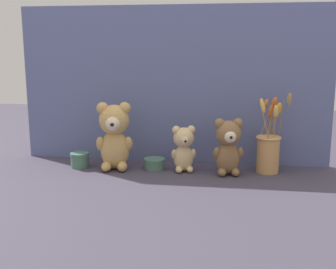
{
  "coord_description": "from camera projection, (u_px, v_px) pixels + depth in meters",
  "views": [
    {
      "loc": [
        0.26,
        -1.75,
        0.53
      ],
      "look_at": [
        0.0,
        0.02,
        0.16
      ],
      "focal_mm": 45.0,
      "sensor_mm": 36.0,
      "label": 1
    }
  ],
  "objects": [
    {
      "name": "ground_plane",
      "position": [
        167.0,
        171.0,
        1.84
      ],
      "size": [
        4.0,
        4.0,
        0.0
      ],
      "primitive_type": "plane",
      "color": "#3D3847"
    },
    {
      "name": "decorative_tin_short",
      "position": [
        154.0,
        164.0,
        1.86
      ],
      "size": [
        0.09,
        0.09,
        0.05
      ],
      "color": "#47705B",
      "rests_on": "ground"
    },
    {
      "name": "backdrop_wall",
      "position": [
        173.0,
        86.0,
        1.93
      ],
      "size": [
        1.43,
        0.02,
        0.72
      ],
      "color": "slate",
      "rests_on": "ground"
    },
    {
      "name": "teddy_bear_large",
      "position": [
        114.0,
        135.0,
        1.84
      ],
      "size": [
        0.17,
        0.15,
        0.3
      ],
      "color": "tan",
      "rests_on": "ground"
    },
    {
      "name": "teddy_bear_small",
      "position": [
        184.0,
        148.0,
        1.81
      ],
      "size": [
        0.11,
        0.1,
        0.2
      ],
      "color": "#DBBC84",
      "rests_on": "ground"
    },
    {
      "name": "flower_vase",
      "position": [
        269.0,
        148.0,
        1.8
      ],
      "size": [
        0.14,
        0.14,
        0.35
      ],
      "color": "tan",
      "rests_on": "ground"
    },
    {
      "name": "teddy_bear_medium",
      "position": [
        228.0,
        145.0,
        1.77
      ],
      "size": [
        0.13,
        0.12,
        0.24
      ],
      "color": "olive",
      "rests_on": "ground"
    },
    {
      "name": "decorative_tin_tall",
      "position": [
        80.0,
        160.0,
        1.89
      ],
      "size": [
        0.08,
        0.08,
        0.07
      ],
      "color": "#47705B",
      "rests_on": "ground"
    }
  ]
}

